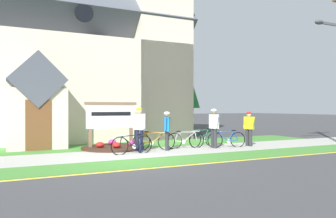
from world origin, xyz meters
TOP-DOWN VIEW (x-y plane):
  - ground at (0.00, 4.00)m, footprint 140.00×140.00m
  - sidewalk_slab at (-0.41, 1.53)m, footprint 32.00×2.62m
  - grass_verge at (-0.41, -0.65)m, footprint 32.00×1.74m
  - church_lawn at (-0.41, 4.24)m, footprint 24.00×2.81m
  - curb_paint_stripe at (-0.41, -1.67)m, footprint 28.00×0.16m
  - church_building at (0.08, 9.67)m, footprint 12.77×10.59m
  - church_sign at (0.32, 3.52)m, footprint 2.32×0.15m
  - flower_bed at (0.34, 3.26)m, footprint 2.68×2.68m
  - bicycle_silver at (3.23, 2.07)m, footprint 1.76×0.21m
  - bicycle_green at (0.52, 1.37)m, footprint 1.71×0.17m
  - bicycle_yellow at (5.00, 1.50)m, footprint 1.72×0.48m
  - bicycle_red at (1.75, 2.13)m, footprint 1.75×0.48m
  - bicycle_white at (4.30, 2.34)m, footprint 1.69×0.42m
  - cyclist_in_orange_jersey at (2.16, 1.72)m, footprint 0.43×0.62m
  - cyclist_in_yellow_jersey at (4.37, 1.57)m, footprint 0.28×0.80m
  - cyclist_in_green_jersey at (6.21, 1.46)m, footprint 0.29×0.77m
  - cyclist_in_blue_jersey at (1.18, 2.71)m, footprint 0.33×0.72m
  - cyclist_in_red_jersey at (1.00, 1.88)m, footprint 0.42×0.76m
  - roadside_conifer at (5.75, 8.47)m, footprint 3.63×3.63m

SIDE VIEW (x-z plane):
  - ground at x=0.00m, z-range 0.00..0.00m
  - curb_paint_stripe at x=-0.41m, z-range 0.00..0.01m
  - grass_verge at x=-0.41m, z-range 0.00..0.01m
  - church_lawn at x=-0.41m, z-range 0.00..0.01m
  - sidewalk_slab at x=-0.41m, z-range 0.00..0.01m
  - flower_bed at x=0.34m, z-range -0.09..0.25m
  - bicycle_yellow at x=5.00m, z-range -0.04..0.77m
  - bicycle_green at x=0.52m, z-range -0.03..0.77m
  - bicycle_silver at x=3.23m, z-range -0.03..0.76m
  - bicycle_white at x=4.30m, z-range -0.04..0.80m
  - bicycle_red at x=1.75m, z-range -0.03..0.79m
  - cyclist_in_green_jersey at x=6.21m, z-range 0.12..1.72m
  - cyclist_in_orange_jersey at x=2.16m, z-range 0.13..1.74m
  - cyclist_in_yellow_jersey at x=4.37m, z-range 0.16..1.89m
  - cyclist_in_blue_jersey at x=1.18m, z-range 0.16..1.91m
  - cyclist_in_red_jersey at x=1.00m, z-range 0.17..1.96m
  - church_sign at x=0.32m, z-range 0.36..2.38m
  - roadside_conifer at x=5.75m, z-range 0.87..8.76m
  - church_building at x=0.08m, z-range -2.06..11.77m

